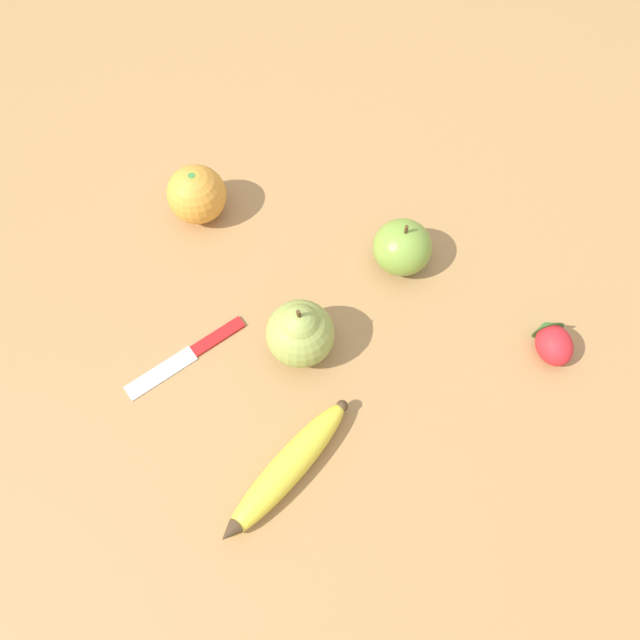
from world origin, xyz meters
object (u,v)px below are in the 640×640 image
Objects in this scene: pear at (300,332)px; orange at (196,195)px; paring_knife at (190,354)px; banana at (287,469)px; apple at (402,247)px; strawberry at (553,342)px.

orange is at bearing 174.80° from pear.
orange reaches higher than paring_knife.
paring_knife is at bearing -98.99° from banana.
pear reaches higher than apple.
apple is at bearing 41.43° from strawberry.
banana is 2.61× the size of orange.
strawberry is 0.43× the size of paring_knife.
banana is 2.04× the size of pear.
paring_knife is (-0.19, -0.00, -0.02)m from banana.
orange reaches higher than banana.
pear is 0.18m from apple.
strawberry is 0.87× the size of apple.
paring_knife is (-0.08, -0.11, -0.04)m from pear.
strawberry is (0.20, 0.24, -0.02)m from pear.
banana is at bearing -45.01° from pear.
pear is 0.15m from paring_knife.
banana is 2.91× the size of strawberry.
banana is 2.54× the size of apple.
pear is at bearing -85.93° from apple.
apple reaches higher than orange.
orange is at bearing -146.22° from apple.
paring_knife is at bearing -126.04° from pear.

